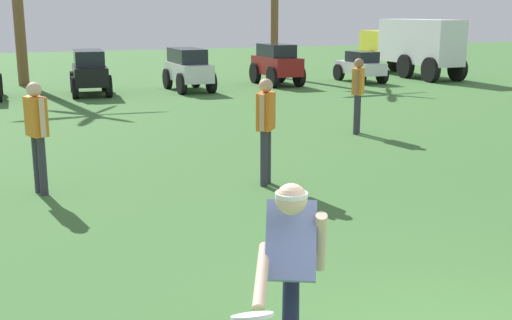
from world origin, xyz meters
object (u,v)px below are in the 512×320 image
(teammate_near_sideline, at_px, (37,127))
(teammate_midfield, at_px, (358,89))
(parked_car_slot_e, at_px, (188,68))
(box_truck, at_px, (411,45))
(teammate_deep, at_px, (266,122))
(parked_car_slot_f, at_px, (277,63))
(frisbee_in_flight, at_px, (252,316))
(parked_car_slot_g, at_px, (361,66))
(parked_car_slot_d, at_px, (89,71))
(frisbee_thrower, at_px, (291,264))

(teammate_near_sideline, bearing_deg, teammate_midfield, 19.22)
(parked_car_slot_e, height_order, box_truck, box_truck)
(teammate_deep, bearing_deg, parked_car_slot_f, 65.20)
(frisbee_in_flight, relative_size, parked_car_slot_g, 0.12)
(parked_car_slot_d, bearing_deg, teammate_deep, -85.98)
(frisbee_thrower, xyz_separation_m, parked_car_slot_d, (0.97, 16.42, -0.07))
(teammate_near_sideline, distance_m, parked_car_slot_e, 12.06)
(frisbee_in_flight, height_order, teammate_midfield, teammate_midfield)
(teammate_midfield, height_order, parked_car_slot_d, teammate_midfield)
(parked_car_slot_g, bearing_deg, frisbee_thrower, -122.80)
(frisbee_in_flight, distance_m, teammate_midfield, 9.98)
(box_truck, bearing_deg, parked_car_slot_d, -175.15)
(frisbee_in_flight, height_order, parked_car_slot_e, parked_car_slot_e)
(parked_car_slot_e, distance_m, parked_car_slot_g, 6.50)
(teammate_near_sideline, distance_m, parked_car_slot_f, 14.21)
(frisbee_thrower, distance_m, teammate_deep, 4.99)
(teammate_near_sideline, xyz_separation_m, teammate_deep, (3.09, -0.75, 0.00))
(teammate_midfield, distance_m, parked_car_slot_d, 9.72)
(frisbee_in_flight, relative_size, box_truck, 0.05)
(teammate_midfield, relative_size, teammate_deep, 1.00)
(teammate_deep, height_order, box_truck, box_truck)
(parked_car_slot_f, bearing_deg, teammate_midfield, -103.74)
(frisbee_thrower, distance_m, parked_car_slot_e, 16.71)
(parked_car_slot_f, bearing_deg, parked_car_slot_g, -5.89)
(teammate_near_sideline, bearing_deg, frisbee_thrower, -76.59)
(parked_car_slot_e, distance_m, parked_car_slot_f, 3.35)
(parked_car_slot_e, height_order, parked_car_slot_f, parked_car_slot_f)
(parked_car_slot_f, xyz_separation_m, parked_car_slot_g, (3.18, -0.33, -0.18))
(teammate_midfield, bearing_deg, parked_car_slot_e, 97.37)
(parked_car_slot_g, bearing_deg, parked_car_slot_e, -178.79)
(teammate_near_sideline, bearing_deg, parked_car_slot_d, 78.39)
(parked_car_slot_d, relative_size, parked_car_slot_f, 1.05)
(frisbee_in_flight, bearing_deg, box_truck, 52.19)
(frisbee_in_flight, distance_m, teammate_near_sideline, 6.02)
(parked_car_slot_f, height_order, parked_car_slot_g, parked_car_slot_f)
(teammate_deep, bearing_deg, parked_car_slot_g, 53.25)
(frisbee_thrower, xyz_separation_m, teammate_near_sideline, (-1.29, 5.40, 0.15))
(frisbee_thrower, height_order, frisbee_in_flight, frisbee_thrower)
(teammate_near_sideline, bearing_deg, frisbee_in_flight, -82.61)
(parked_car_slot_e, xyz_separation_m, box_truck, (9.44, 1.26, 0.51))
(parked_car_slot_g, bearing_deg, parked_car_slot_d, 179.60)
(parked_car_slot_f, bearing_deg, box_truck, 7.43)
(teammate_deep, xyz_separation_m, box_truck, (11.68, 12.83, 0.29))
(parked_car_slot_e, bearing_deg, teammate_midfield, -82.63)
(teammate_near_sideline, xyz_separation_m, parked_car_slot_e, (5.33, 10.81, -0.22))
(teammate_near_sideline, xyz_separation_m, parked_car_slot_d, (2.26, 11.01, -0.22))
(parked_car_slot_f, bearing_deg, frisbee_thrower, -113.81)
(teammate_midfield, height_order, box_truck, box_truck)
(parked_car_slot_d, height_order, parked_car_slot_g, parked_car_slot_d)
(parked_car_slot_e, bearing_deg, parked_car_slot_d, 176.21)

